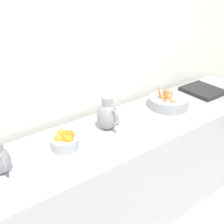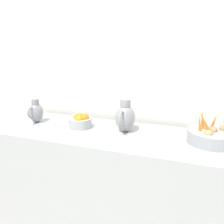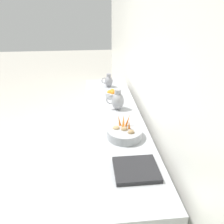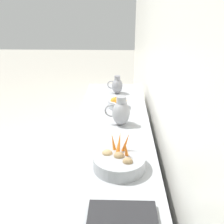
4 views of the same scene
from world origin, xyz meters
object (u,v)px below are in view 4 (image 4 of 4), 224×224
Objects in this scene: orange_bowl at (118,103)px; metal_pitcher_short at (117,85)px; metal_pitcher_tall at (121,112)px; vegetable_colander at (119,161)px.

metal_pitcher_short is (0.01, -0.42, 0.04)m from orange_bowl.
metal_pitcher_tall reaches higher than orange_bowl.
metal_pitcher_tall reaches higher than vegetable_colander.
vegetable_colander is 0.63m from metal_pitcher_tall.
metal_pitcher_tall is (-0.03, 0.37, 0.06)m from orange_bowl.
vegetable_colander is at bearing 89.11° from metal_pitcher_tall.
orange_bowl is 0.37m from metal_pitcher_tall.
metal_pitcher_short is (0.04, -0.78, -0.02)m from metal_pitcher_tall.
orange_bowl is at bearing 91.87° from metal_pitcher_short.
orange_bowl is 0.93× the size of metal_pitcher_short.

